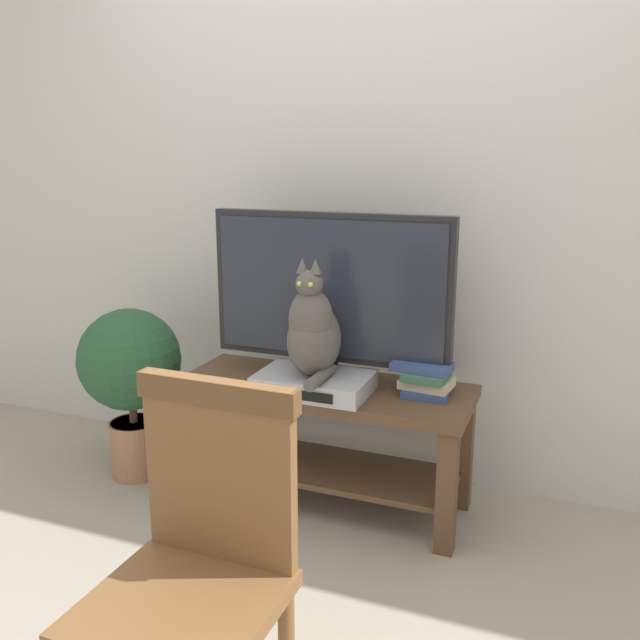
{
  "coord_description": "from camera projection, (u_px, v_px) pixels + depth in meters",
  "views": [
    {
      "loc": [
        0.91,
        -1.85,
        1.44
      ],
      "look_at": [
        -0.02,
        0.51,
        0.81
      ],
      "focal_mm": 37.93,
      "sensor_mm": 36.0,
      "label": 1
    }
  ],
  "objects": [
    {
      "name": "media_box",
      "position": [
        314.0,
        383.0,
        2.64
      ],
      "size": [
        0.44,
        0.29,
        0.07
      ],
      "color": "#ADADB2",
      "rests_on": "tv_stand"
    },
    {
      "name": "tv",
      "position": [
        330.0,
        294.0,
        2.7
      ],
      "size": [
        0.99,
        0.2,
        0.69
      ],
      "color": "black",
      "rests_on": "tv_stand"
    },
    {
      "name": "back_wall",
      "position": [
        366.0,
        161.0,
        2.91
      ],
      "size": [
        7.0,
        0.12,
        2.8
      ],
      "primitive_type": "cube",
      "color": "beige",
      "rests_on": "ground"
    },
    {
      "name": "cat",
      "position": [
        313.0,
        331.0,
        2.57
      ],
      "size": [
        0.2,
        0.33,
        0.46
      ],
      "color": "#514C47",
      "rests_on": "media_box"
    },
    {
      "name": "potted_plant",
      "position": [
        130.0,
        371.0,
        2.99
      ],
      "size": [
        0.45,
        0.45,
        0.78
      ],
      "color": "#9E6B4C",
      "rests_on": "ground"
    },
    {
      "name": "wooden_chair",
      "position": [
        199.0,
        558.0,
        1.52
      ],
      "size": [
        0.41,
        0.41,
        0.94
      ],
      "color": "brown",
      "rests_on": "ground"
    },
    {
      "name": "ground_plane",
      "position": [
        271.0,
        579.0,
        2.35
      ],
      "size": [
        12.0,
        12.0,
        0.0
      ],
      "primitive_type": "plane",
      "color": "gray"
    },
    {
      "name": "book_stack",
      "position": [
        426.0,
        379.0,
        2.61
      ],
      "size": [
        0.24,
        0.19,
        0.13
      ],
      "color": "#33477A",
      "rests_on": "tv_stand"
    },
    {
      "name": "tv_stand",
      "position": [
        324.0,
        421.0,
        2.77
      ],
      "size": [
        1.19,
        0.45,
        0.53
      ],
      "color": "#513823",
      "rests_on": "ground"
    }
  ]
}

